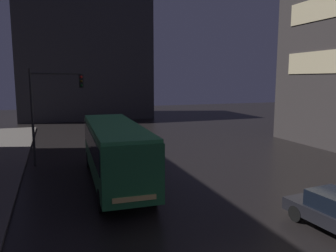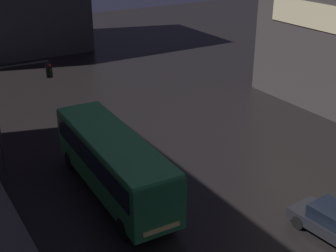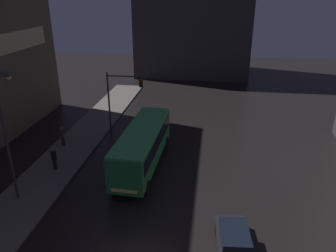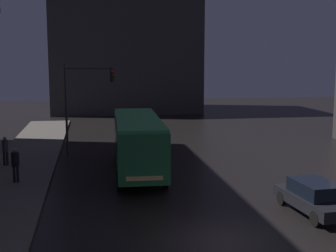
{
  "view_description": "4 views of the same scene",
  "coord_description": "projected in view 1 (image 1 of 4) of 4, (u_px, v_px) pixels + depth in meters",
  "views": [
    {
      "loc": [
        -5.17,
        -6.41,
        5.68
      ],
      "look_at": [
        2.28,
        14.54,
        2.46
      ],
      "focal_mm": 35.0,
      "sensor_mm": 36.0,
      "label": 1
    },
    {
      "loc": [
        -10.7,
        -8.55,
        13.17
      ],
      "look_at": [
        2.54,
        13.05,
        1.97
      ],
      "focal_mm": 50.0,
      "sensor_mm": 36.0,
      "label": 2
    },
    {
      "loc": [
        3.17,
        -11.97,
        13.24
      ],
      "look_at": [
        -0.5,
        14.25,
        2.23
      ],
      "focal_mm": 35.0,
      "sensor_mm": 36.0,
      "label": 3
    },
    {
      "loc": [
        -4.69,
        -16.04,
        6.71
      ],
      "look_at": [
        -0.0,
        12.5,
        2.49
      ],
      "focal_mm": 50.0,
      "sensor_mm": 36.0,
      "label": 4
    }
  ],
  "objects": [
    {
      "name": "bus_near",
      "position": [
        115.0,
        147.0,
        17.73
      ],
      "size": [
        2.95,
        10.42,
        3.26
      ],
      "rotation": [
        0.0,
        0.0,
        3.11
      ],
      "color": "#236B38",
      "rests_on": "ground"
    },
    {
      "name": "building_far_backdrop",
      "position": [
        84.0,
        51.0,
        48.34
      ],
      "size": [
        18.07,
        12.0,
        19.63
      ],
      "color": "#2D2D33",
      "rests_on": "ground"
    },
    {
      "name": "traffic_light_main",
      "position": [
        50.0,
        100.0,
        21.34
      ],
      "size": [
        3.37,
        0.35,
        6.32
      ],
      "color": "#2D2D2D",
      "rests_on": "ground"
    }
  ]
}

